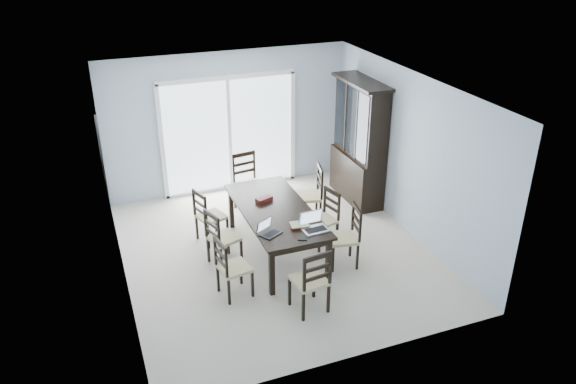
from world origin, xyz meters
The scene contains 24 objects.
floor centered at (0.00, 0.00, 0.00)m, with size 5.00×5.00×0.00m, color beige.
ceiling centered at (0.00, 0.00, 2.60)m, with size 5.00×5.00×0.00m, color white.
back_wall centered at (0.00, 2.50, 1.30)m, with size 4.50×0.02×2.60m, color #A3B3C3.
wall_left centered at (-2.25, 0.00, 1.30)m, with size 0.02×5.00×2.60m, color #A3B3C3.
wall_right centered at (2.25, 0.00, 1.30)m, with size 0.02×5.00×2.60m, color #A3B3C3.
balcony centered at (0.00, 3.50, -0.05)m, with size 4.50×2.00×0.10m, color gray.
railing centered at (0.00, 4.50, 0.55)m, with size 4.50×0.06×1.10m, color #99999E.
dining_table centered at (0.00, 0.00, 0.67)m, with size 1.00×2.20×0.75m.
china_hutch centered at (2.02, 1.25, 1.07)m, with size 0.50×1.38×2.20m.
sliding_door centered at (0.00, 2.48, 1.09)m, with size 2.52×0.05×2.18m.
chair_left_near centered at (-0.97, -0.83, 0.54)m, with size 0.46×0.45×1.03m.
chair_left_mid centered at (-0.90, -0.04, 0.55)m, with size 0.50×0.50×1.04m.
chair_left_far centered at (-0.91, 0.68, 0.55)m, with size 0.50×0.49×1.04m.
chair_right_near centered at (0.89, -0.68, 0.57)m, with size 0.49×0.48×1.08m.
chair_right_mid centered at (0.83, -0.01, 0.55)m, with size 0.48×0.47×1.03m.
chair_right_far centered at (0.92, 0.72, 0.61)m, with size 0.54×0.53×1.15m.
chair_end_near centered at (-0.06, -1.57, 0.58)m, with size 0.46×0.47×1.10m.
chair_end_far centered at (0.04, 1.58, 0.62)m, with size 0.50×0.51×1.17m.
laptop_dark centered at (-0.31, -0.67, 0.80)m, with size 0.35×0.32×0.20m.
laptop_silver centered at (0.30, -0.80, 0.81)m, with size 0.38×0.27×0.25m.
book_stack centered at (0.13, -0.62, 0.77)m, with size 0.29×0.23×0.04m.
cell_phone centered at (0.04, -0.97, 0.76)m, with size 0.12×0.05×0.01m, color black.
game_box centered at (-0.07, 0.31, 0.78)m, with size 0.25×0.13×0.06m, color #430D10.
hot_tub centered at (-0.95, 3.57, 0.43)m, with size 1.69×1.52×0.86m.
Camera 1 is at (-2.48, -6.97, 4.64)m, focal length 35.00 mm.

